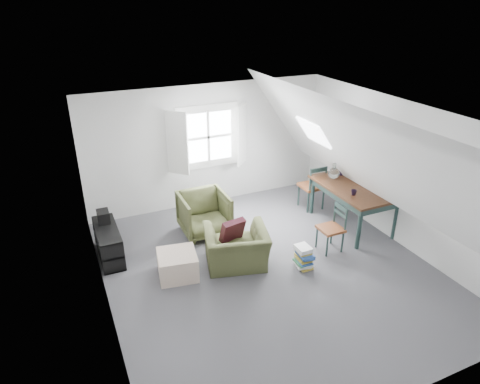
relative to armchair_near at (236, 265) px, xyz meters
name	(u,v)px	position (x,y,z in m)	size (l,w,h in m)	color
floor	(269,269)	(0.43, -0.34, 0.00)	(5.50, 5.50, 0.00)	#4B4A4F
ceiling	(274,119)	(0.43, -0.34, 2.50)	(5.50, 5.50, 0.00)	white
wall_back	(208,146)	(0.43, 2.41, 1.25)	(5.00, 5.00, 0.00)	silver
wall_front	(405,314)	(0.43, -3.09, 1.25)	(5.00, 5.00, 0.00)	silver
wall_left	(99,236)	(-2.07, -0.34, 1.25)	(5.50, 5.50, 0.00)	silver
wall_right	(400,174)	(2.93, -0.34, 1.25)	(5.50, 5.50, 0.00)	silver
slope_left	(168,186)	(-1.12, -0.34, 1.78)	(5.50, 5.50, 0.00)	white
slope_right	(359,153)	(1.98, -0.34, 1.78)	(5.50, 5.50, 0.00)	white
dormer_window	(209,137)	(0.43, 2.33, 1.45)	(1.71, 0.35, 1.30)	white
skylight	(314,132)	(1.98, 0.96, 1.75)	(0.55, 0.75, 0.04)	white
armchair_near	(236,265)	(0.00, 0.00, 0.00)	(0.99, 0.87, 0.64)	#3E4424
armchair_far	(205,232)	(-0.11, 1.20, 0.00)	(0.84, 0.86, 0.79)	#3E4424
throw_pillow	(232,231)	(0.00, 0.15, 0.57)	(0.40, 0.11, 0.40)	#390F19
ottoman	(178,265)	(-0.96, 0.12, 0.20)	(0.59, 0.59, 0.40)	#BFA793
dining_table	(354,192)	(2.53, 0.32, 0.71)	(0.98, 1.64, 0.82)	#331B0E
demijohn	(334,173)	(2.38, 0.77, 0.95)	(0.22, 0.22, 0.31)	silver
vase_twigs	(341,169)	(2.63, 0.87, 0.95)	(0.08, 0.09, 0.61)	black
cup	(353,195)	(2.28, 0.02, 0.82)	(0.10, 0.10, 0.10)	black
paper_box	(379,193)	(2.73, -0.13, 0.84)	(0.13, 0.09, 0.04)	white
dining_chair_far	(313,186)	(2.25, 1.24, 0.50)	(0.45, 0.45, 0.96)	brown
dining_chair_near	(332,228)	(1.69, -0.24, 0.43)	(0.39, 0.39, 0.83)	brown
media_shelf	(109,245)	(-1.86, 1.07, 0.25)	(0.35, 1.06, 0.55)	black
electronics_box	(103,217)	(-1.86, 1.35, 0.64)	(0.20, 0.27, 0.22)	black
magazine_stack	(304,257)	(0.97, -0.51, 0.19)	(0.29, 0.34, 0.38)	#B29933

